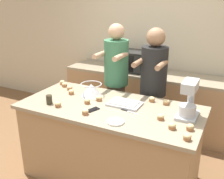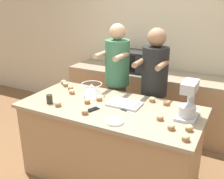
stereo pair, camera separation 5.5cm
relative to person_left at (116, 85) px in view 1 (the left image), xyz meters
The scene contains 28 objects.
ground_plane 1.19m from the person_left, 69.26° to the right, with size 16.00×16.00×0.00m, color brown.
back_wall 1.19m from the person_left, 76.40° to the left, with size 10.00×0.06×2.70m.
island_counter 0.87m from the person_left, 69.26° to the right, with size 2.02×0.96×0.93m.
back_counter 0.90m from the person_left, 70.33° to the left, with size 2.80×0.60×0.94m.
person_left is the anchor object (origin of this frame).
person_right 0.53m from the person_left, ahead, with size 0.35×0.51×1.72m.
stand_mixer 1.24m from the person_left, 28.31° to the right, with size 0.20×0.30×0.38m.
mixing_bowl 0.52m from the person_left, 100.11° to the right, with size 0.26×0.26×0.15m.
baking_tray 0.71m from the person_left, 56.34° to the right, with size 0.36×0.24×0.04m.
microwave_oven 0.76m from the person_left, 97.79° to the left, with size 0.54×0.40×0.32m.
cell_phone 0.88m from the person_left, 80.49° to the right, with size 0.12×0.16×0.01m.
drinking_glass 1.02m from the person_left, 111.99° to the right, with size 0.07×0.07×0.10m.
small_plate 1.13m from the person_left, 64.44° to the right, with size 0.17×0.17×0.02m.
knife 0.89m from the person_left, 55.65° to the right, with size 0.22×0.06×0.01m.
cupcake_0 1.56m from the person_left, 41.43° to the right, with size 0.07×0.07×0.06m.
cupcake_1 0.64m from the person_left, 132.93° to the right, with size 0.07×0.07×0.06m.
cupcake_2 1.35m from the person_left, 41.74° to the right, with size 0.07×0.07×0.06m.
cupcake_3 0.67m from the person_left, 119.84° to the right, with size 0.07×0.07×0.06m.
cupcake_4 0.73m from the person_left, 153.21° to the right, with size 0.07×0.07×0.06m.
cupcake_5 0.73m from the person_left, 29.58° to the right, with size 0.07×0.07×0.06m.
cupcake_6 0.70m from the person_left, 145.55° to the right, with size 0.07×0.07×0.06m.
cupcake_7 1.00m from the person_left, 82.52° to the right, with size 0.07×0.07×0.06m.
cupcake_8 1.15m from the person_left, 41.61° to the right, with size 0.07×0.07×0.06m.
cupcake_9 0.75m from the person_left, 90.10° to the right, with size 0.07×0.07×0.06m.
cupcake_10 0.99m from the person_left, 104.07° to the right, with size 0.07×0.07×0.06m.
cupcake_11 0.89m from the person_left, 24.77° to the right, with size 0.07×0.07×0.06m.
cupcake_12 0.62m from the person_left, 82.91° to the right, with size 0.07×0.07×0.06m.
cupcake_13 1.44m from the person_left, 36.20° to the right, with size 0.07×0.07×0.06m.
Camera 1 is at (1.21, -2.37, 2.10)m, focal length 42.00 mm.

